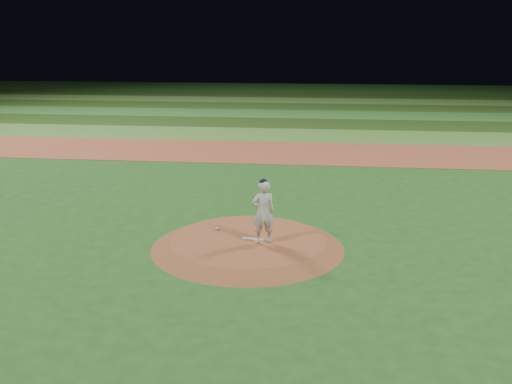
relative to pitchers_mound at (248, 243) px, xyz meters
name	(u,v)px	position (x,y,z in m)	size (l,w,h in m)	color
ground	(248,247)	(0.00, 0.00, -0.12)	(120.00, 120.00, 0.00)	#20511A
infield_dirt_band	(283,152)	(0.00, 14.00, -0.12)	(70.00, 6.00, 0.02)	brown
outfield_stripe_0	(289,135)	(0.00, 19.50, -0.12)	(70.00, 5.00, 0.02)	#43792C
outfield_stripe_1	(294,123)	(0.00, 24.50, -0.12)	(70.00, 5.00, 0.02)	#214115
outfield_stripe_2	(297,114)	(0.00, 29.50, -0.12)	(70.00, 5.00, 0.02)	#347129
outfield_stripe_3	(300,107)	(0.00, 34.50, -0.12)	(70.00, 5.00, 0.02)	#254917
outfield_stripe_4	(302,100)	(0.00, 39.50, -0.12)	(70.00, 5.00, 0.02)	#45792C
outfield_stripe_5	(304,95)	(0.00, 44.50, -0.12)	(70.00, 5.00, 0.02)	#1F4114
pitchers_mound	(248,243)	(0.00, 0.00, 0.00)	(5.50, 5.50, 0.25)	brown
pitching_rubber	(253,239)	(0.16, -0.03, 0.14)	(0.63, 0.16, 0.03)	beige
rosin_bag	(217,229)	(-1.02, 0.70, 0.16)	(0.12, 0.12, 0.07)	silver
pitcher_on_mound	(263,212)	(0.47, -0.25, 1.03)	(0.76, 0.63, 1.85)	silver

